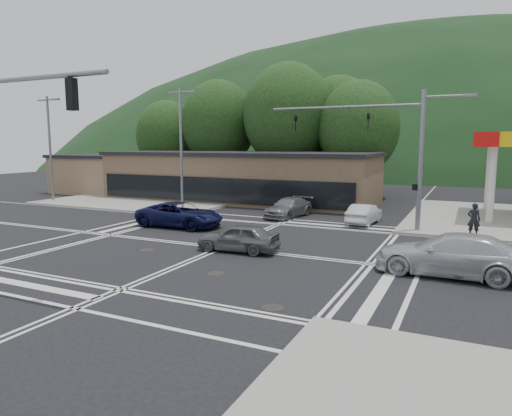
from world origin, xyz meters
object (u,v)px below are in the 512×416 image
at_px(car_queue_b, 362,194).
at_px(car_northbound, 289,208).
at_px(car_silver_east, 451,255).
at_px(pedestrian, 474,220).
at_px(car_grey_center, 238,237).
at_px(car_blue_west, 180,215).
at_px(car_queue_a, 364,214).

bearing_deg(car_queue_b, car_northbound, 80.44).
bearing_deg(car_silver_east, pedestrian, 176.23).
xyz_separation_m(car_silver_east, pedestrian, (0.77, 7.80, 0.23)).
bearing_deg(car_northbound, car_grey_center, -72.67).
distance_m(car_blue_west, pedestrian, 16.64).
bearing_deg(car_grey_center, car_queue_a, 155.10).
distance_m(car_grey_center, pedestrian, 12.71).
bearing_deg(car_northbound, car_blue_west, -117.38).
relative_size(car_blue_west, car_queue_b, 1.07).
xyz_separation_m(car_grey_center, car_queue_b, (1.48, 19.66, 0.19)).
height_order(car_silver_east, car_queue_a, car_silver_east).
relative_size(car_queue_b, pedestrian, 2.78).
relative_size(car_grey_center, car_queue_b, 0.78).
height_order(car_queue_a, car_northbound, car_northbound).
bearing_deg(car_queue_b, car_grey_center, 94.44).
height_order(car_grey_center, car_silver_east, car_silver_east).
height_order(car_blue_west, car_silver_east, car_silver_east).
distance_m(car_grey_center, car_northbound, 10.59).
distance_m(car_silver_east, pedestrian, 7.84).
distance_m(car_queue_a, car_northbound, 5.37).
bearing_deg(pedestrian, car_grey_center, 36.67).
xyz_separation_m(car_queue_a, pedestrian, (6.25, -2.15, 0.41)).
xyz_separation_m(car_blue_west, pedestrian, (16.23, 3.66, 0.30)).
relative_size(car_northbound, pedestrian, 2.50).
relative_size(car_silver_east, car_northbound, 1.26).
height_order(car_silver_east, car_northbound, car_silver_east).
xyz_separation_m(car_queue_a, car_queue_b, (-2.30, 9.72, 0.21)).
xyz_separation_m(car_grey_center, car_queue_a, (3.78, 9.95, -0.02)).
height_order(car_queue_a, pedestrian, pedestrian).
distance_m(car_grey_center, car_queue_a, 10.64).
bearing_deg(car_queue_a, car_silver_east, 122.39).
relative_size(car_silver_east, car_queue_b, 1.13).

